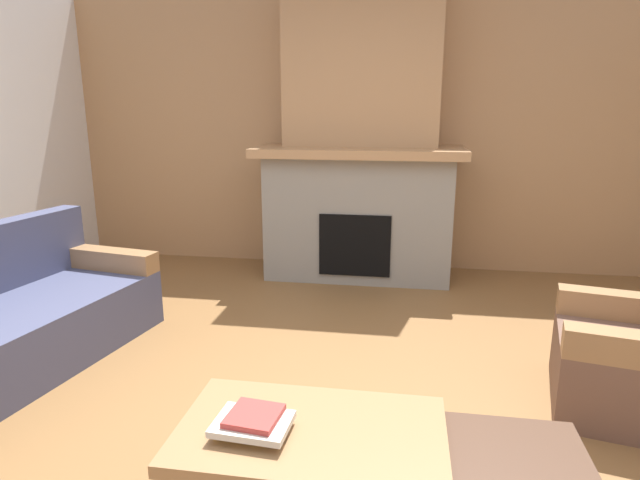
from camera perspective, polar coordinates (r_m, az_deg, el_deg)
ground at (r=2.89m, az=-0.96°, el=-19.35°), size 9.00×9.00×0.00m
wall_back_wood_panel at (r=5.40m, az=4.70°, el=11.50°), size 6.00×0.12×2.70m
fireplace at (r=5.03m, az=4.31°, el=9.19°), size 1.90×0.82×2.70m
couch at (r=3.89m, az=-30.19°, el=-7.54°), size 1.14×1.92×0.85m
coffee_table at (r=2.14m, az=-0.97°, el=-20.69°), size 1.00×0.60×0.43m
book_stack_near_edge at (r=2.08m, az=-7.37°, el=-18.77°), size 0.29×0.23×0.08m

